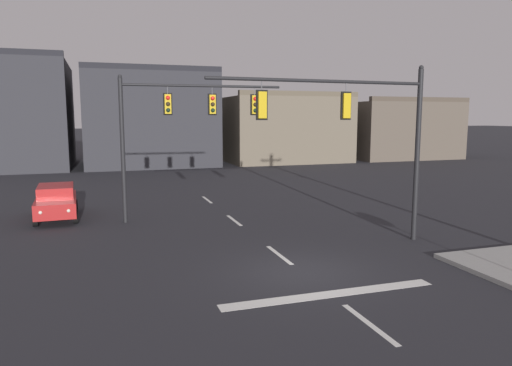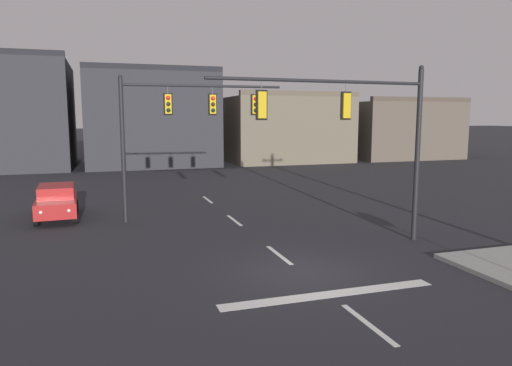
# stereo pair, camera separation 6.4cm
# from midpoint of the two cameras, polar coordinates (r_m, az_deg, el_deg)

# --- Properties ---
(ground_plane) EXTENTS (400.00, 400.00, 0.00)m
(ground_plane) POSITION_cam_midpoint_polar(r_m,az_deg,el_deg) (15.43, 5.39, -10.61)
(ground_plane) COLOR #232328
(stop_bar_paint) EXTENTS (6.40, 0.50, 0.01)m
(stop_bar_paint) POSITION_cam_midpoint_polar(r_m,az_deg,el_deg) (13.73, 8.81, -13.05)
(stop_bar_paint) COLOR silver
(stop_bar_paint) RESTS_ON ground
(lane_centreline) EXTENTS (0.16, 26.40, 0.01)m
(lane_centreline) POSITION_cam_midpoint_polar(r_m,az_deg,el_deg) (17.20, 2.70, -8.61)
(lane_centreline) COLOR silver
(lane_centreline) RESTS_ON ground
(signal_mast_near_side) EXTENTS (8.63, 0.47, 6.87)m
(signal_mast_near_side) POSITION_cam_midpoint_polar(r_m,az_deg,el_deg) (18.20, 12.57, 6.89)
(signal_mast_near_side) COLOR black
(signal_mast_near_side) RESTS_ON ground
(signal_mast_far_side) EXTENTS (7.65, 0.57, 6.79)m
(signal_mast_far_side) POSITION_cam_midpoint_polar(r_m,az_deg,el_deg) (22.74, -9.65, 7.58)
(signal_mast_far_side) COLOR black
(signal_mast_far_side) RESTS_ON ground
(car_lot_nearside) EXTENTS (2.07, 4.52, 1.61)m
(car_lot_nearside) POSITION_cam_midpoint_polar(r_m,az_deg,el_deg) (24.97, -22.94, -2.00)
(car_lot_nearside) COLOR #A81E1E
(car_lot_nearside) RESTS_ON ground
(building_row) EXTENTS (51.30, 13.74, 10.51)m
(building_row) POSITION_cam_midpoint_polar(r_m,az_deg,el_deg) (51.85, -5.62, 7.09)
(building_row) COLOR #2D2D33
(building_row) RESTS_ON ground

